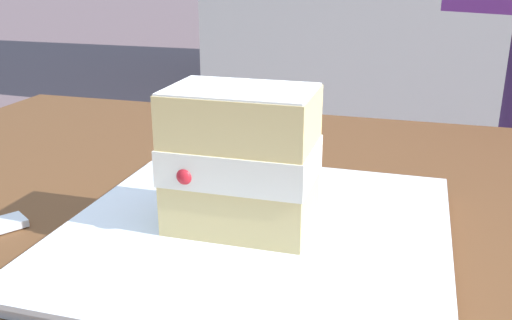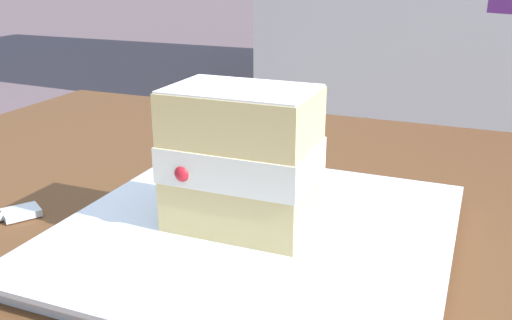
# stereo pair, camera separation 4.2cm
# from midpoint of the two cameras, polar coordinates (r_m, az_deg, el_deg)

# --- Properties ---
(dessert_plate) EXTENTS (0.29, 0.29, 0.02)m
(dessert_plate) POSITION_cam_midpoint_polar(r_m,az_deg,el_deg) (0.44, 2.73, -7.59)
(dessert_plate) COLOR white
(dessert_plate) RESTS_ON patio_table
(cake_slice) EXTENTS (0.11, 0.08, 0.11)m
(cake_slice) POSITION_cam_midpoint_polar(r_m,az_deg,el_deg) (0.42, 1.40, 0.11)
(cake_slice) COLOR #E0C17A
(cake_slice) RESTS_ON dessert_plate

